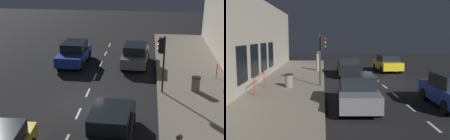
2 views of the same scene
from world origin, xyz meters
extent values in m
plane|color=black|center=(0.00, 0.00, 0.00)|extent=(60.00, 60.00, 0.00)
cube|color=gray|center=(6.25, 0.00, 0.07)|extent=(4.50, 32.00, 0.15)
cube|color=beige|center=(0.00, -1.00, 0.00)|extent=(0.12, 1.20, 0.01)
cube|color=beige|center=(0.00, 1.60, 0.00)|extent=(0.12, 1.20, 0.01)
cube|color=beige|center=(0.00, 4.20, 0.00)|extent=(0.12, 1.20, 0.01)
cube|color=beige|center=(0.00, 6.80, 0.00)|extent=(0.12, 1.20, 0.01)
cube|color=beige|center=(0.00, 9.40, 0.00)|extent=(0.12, 1.20, 0.01)
cube|color=beige|center=(0.00, 12.00, 0.00)|extent=(0.12, 1.20, 0.01)
cylinder|color=#2D2D30|center=(4.27, 1.84, 1.79)|extent=(0.11, 0.11, 3.28)
cube|color=black|center=(4.09, 1.84, 2.91)|extent=(0.26, 0.32, 0.84)
sphere|color=red|center=(3.95, 1.84, 3.16)|extent=(0.15, 0.15, 0.15)
sphere|color=gold|center=(3.95, 1.84, 2.91)|extent=(0.15, 0.15, 0.15)
sphere|color=green|center=(3.95, 1.84, 2.66)|extent=(0.15, 0.15, 0.15)
cube|color=#1E389E|center=(-1.96, 6.72, 0.63)|extent=(1.89, 4.12, 0.70)
cube|color=black|center=(-1.95, 6.88, 1.28)|extent=(1.63, 2.16, 0.60)
cylinder|color=black|center=(-1.16, 5.43, 0.32)|extent=(0.24, 0.65, 0.64)
cylinder|color=black|center=(-2.82, 5.48, 0.32)|extent=(0.24, 0.65, 0.64)
cylinder|color=black|center=(-1.09, 7.96, 0.32)|extent=(0.24, 0.65, 0.64)
cylinder|color=black|center=(-2.76, 8.00, 0.32)|extent=(0.24, 0.65, 0.64)
cube|color=black|center=(1.92, -3.32, 0.63)|extent=(1.92, 4.44, 0.70)
cube|color=black|center=(1.92, -3.49, 1.28)|extent=(1.65, 2.32, 0.60)
cylinder|color=black|center=(1.11, -1.93, 0.32)|extent=(0.24, 0.65, 0.64)
cylinder|color=black|center=(2.80, -1.97, 0.32)|extent=(0.24, 0.65, 0.64)
cube|color=slate|center=(2.51, 6.88, 0.63)|extent=(1.91, 4.05, 0.70)
cube|color=black|center=(2.50, 6.72, 1.28)|extent=(1.61, 2.14, 0.60)
cylinder|color=black|center=(1.77, 8.15, 0.32)|extent=(0.25, 0.65, 0.64)
cylinder|color=black|center=(3.36, 8.07, 0.32)|extent=(0.25, 0.65, 0.64)
cylinder|color=black|center=(1.65, 5.69, 0.32)|extent=(0.25, 0.65, 0.64)
cylinder|color=black|center=(3.24, 5.61, 0.32)|extent=(0.25, 0.65, 0.64)
sphere|color=brown|center=(4.52, -5.69, 1.82)|extent=(0.24, 0.24, 0.24)
cube|color=brown|center=(4.50, -5.80, 1.82)|extent=(0.07, 0.05, 0.07)
cylinder|color=slate|center=(6.17, 2.28, 0.54)|extent=(0.49, 0.49, 0.78)
cylinder|color=black|center=(6.17, 2.28, 0.96)|extent=(0.52, 0.52, 0.06)
cylinder|color=red|center=(7.75, 4.45, 0.62)|extent=(0.05, 0.05, 0.95)
cylinder|color=red|center=(7.75, 3.27, 1.10)|extent=(0.05, 2.37, 0.05)
camera|label=1|loc=(3.35, -15.26, 7.63)|focal=51.69mm
camera|label=2|loc=(4.06, 18.57, 3.31)|focal=42.35mm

